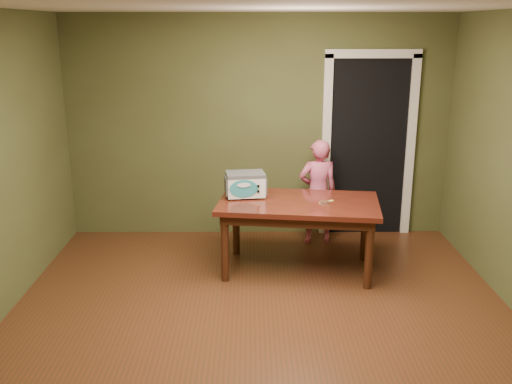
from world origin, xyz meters
TOP-DOWN VIEW (x-y plane):
  - floor at (0.00, 0.00)m, footprint 5.00×5.00m
  - room_shell at (0.00, 0.00)m, footprint 4.52×5.02m
  - doorway at (1.30, 2.78)m, footprint 1.10×0.66m
  - dining_table at (0.39, 1.35)m, footprint 1.71×1.11m
  - toy_oven at (-0.15, 1.52)m, footprint 0.45×0.33m
  - baking_pan at (0.64, 1.28)m, footprint 0.10×0.10m
  - spatula at (0.67, 1.31)m, footprint 0.16×0.12m
  - child at (0.68, 2.14)m, footprint 0.48×0.34m

SIDE VIEW (x-z plane):
  - floor at x=0.00m, z-range 0.00..0.00m
  - child at x=0.68m, z-range 0.00..1.23m
  - dining_table at x=0.39m, z-range 0.28..1.03m
  - spatula at x=0.67m, z-range 0.75..0.76m
  - baking_pan at x=0.64m, z-range 0.75..0.77m
  - toy_oven at x=-0.15m, z-range 0.76..1.02m
  - doorway at x=1.30m, z-range -0.07..2.18m
  - room_shell at x=0.00m, z-range 0.40..3.01m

